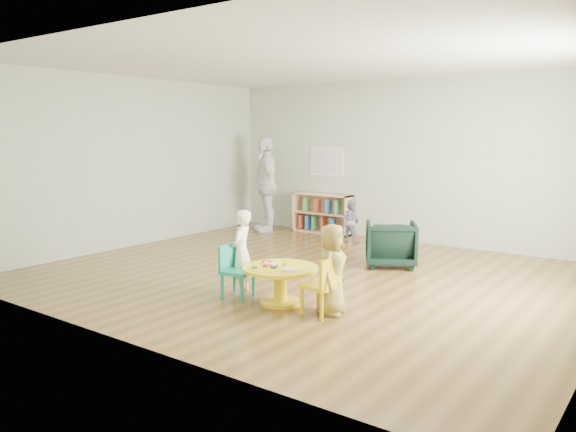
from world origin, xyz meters
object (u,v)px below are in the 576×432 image
Objects in this scene: kid_chair_right at (323,284)px; adult_caretaker at (266,184)px; kid_chair_left at (234,269)px; child_left at (241,252)px; child_right at (332,269)px; activity_table at (280,278)px; toddler at (351,221)px; armchair at (391,244)px; bookshelf at (322,214)px.

adult_caretaker is (-3.63, 3.65, 0.58)m from kid_chair_right.
child_left reaches higher than kid_chair_left.
activity_table is at bearing 75.99° from child_right.
kid_chair_left is 0.99× the size of kid_chair_right.
kid_chair_left is at bearing 100.12° from toddler.
armchair is 0.39× the size of adult_caretaker.
adult_caretaker is at bearing -50.50° from armchair.
adult_caretaker reaches higher than bookshelf.
child_left reaches higher than bookshelf.
activity_table is at bearing -8.77° from adult_caretaker.
child_right is at bearing -3.03° from adult_caretaker.
kid_chair_right is at bearing 116.94° from toddler.
kid_chair_right is 2.47m from armchair.
child_left is 1.28m from child_right.
child_left is at bearing -14.62° from adult_caretaker.
child_left is (-0.82, -2.30, 0.18)m from armchair.
child_right reaches higher than toddler.
child_right is (0.65, 0.02, 0.19)m from activity_table.
armchair is at bearing 85.29° from activity_table.
kid_chair_right is 5.18m from adult_caretaker.
child_right is (1.23, 0.13, 0.15)m from kid_chair_left.
bookshelf reaches higher than armchair.
child_right is 4.01m from toddler.
kid_chair_right is at bearing 82.89° from kid_chair_left.
child_right is at bearing 2.04° from activity_table.
activity_table is 0.46× the size of adult_caretaker.
child_left is at bearing 173.63° from activity_table.
activity_table is 2.38m from armchair.
bookshelf is (-2.07, 4.10, 0.08)m from activity_table.
adult_caretaker is (-3.02, 3.58, 0.62)m from activity_table.
activity_table is 1.34× the size of kid_chair_right.
kid_chair_right is 0.85× the size of toddler.
armchair is at bearing 20.36° from adult_caretaker.
toddler is (-1.17, 3.60, 0.08)m from activity_table.
child_right is at bearing 71.19° from armchair.
armchair is 2.39m from child_right.
adult_caretaker is at bearing -165.79° from child_left.
bookshelf is at bearing 116.82° from activity_table.
adult_caretaker reaches higher than activity_table.
kid_chair_left is (-0.58, -0.11, 0.04)m from activity_table.
bookshelf is 1.03m from toddler.
adult_caretaker is at bearing -155.62° from kid_chair_left.
kid_chair_right is 1.25m from child_left.
armchair is 0.74× the size of child_right.
child_left is (-0.63, 0.07, 0.21)m from activity_table.
kid_chair_left is 0.64× the size of child_right.
child_right reaches higher than activity_table.
child_right is at bearing 67.80° from child_left.
activity_table is 0.66m from child_left.
kid_chair_left is 0.34× the size of adult_caretaker.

